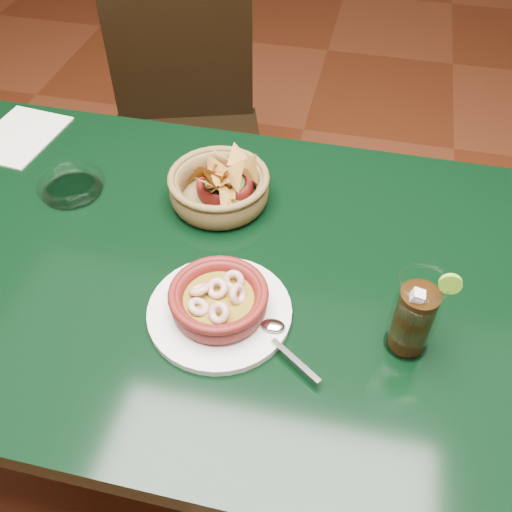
% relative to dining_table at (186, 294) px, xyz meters
% --- Properties ---
extents(ground, '(7.00, 7.00, 0.00)m').
position_rel_dining_table_xyz_m(ground, '(0.00, 0.00, -0.65)').
color(ground, '#471C0C').
rests_on(ground, ground).
extents(dining_table, '(1.20, 0.80, 0.75)m').
position_rel_dining_table_xyz_m(dining_table, '(0.00, 0.00, 0.00)').
color(dining_table, black).
rests_on(dining_table, ground).
extents(dining_chair, '(0.55, 0.55, 0.95)m').
position_rel_dining_table_xyz_m(dining_chair, '(-0.24, 0.71, -0.13)').
color(dining_chair, black).
rests_on(dining_chair, ground).
extents(shrimp_plate, '(0.30, 0.23, 0.07)m').
position_rel_dining_table_xyz_m(shrimp_plate, '(0.10, -0.10, 0.13)').
color(shrimp_plate, silver).
rests_on(shrimp_plate, dining_table).
extents(chip_basket, '(0.22, 0.22, 0.14)m').
position_rel_dining_table_xyz_m(chip_basket, '(0.03, 0.16, 0.13)').
color(chip_basket, brown).
rests_on(chip_basket, dining_table).
extents(guacamole_ramekin, '(0.13, 0.13, 0.04)m').
position_rel_dining_table_xyz_m(guacamole_ramekin, '(0.03, 0.18, 0.12)').
color(guacamole_ramekin, '#53110E').
rests_on(guacamole_ramekin, dining_table).
extents(cola_drink, '(0.14, 0.14, 0.17)m').
position_rel_dining_table_xyz_m(cola_drink, '(0.39, -0.10, 0.17)').
color(cola_drink, white).
rests_on(cola_drink, dining_table).
extents(glass_ashtray, '(0.14, 0.14, 0.03)m').
position_rel_dining_table_xyz_m(glass_ashtray, '(-0.27, 0.13, 0.11)').
color(glass_ashtray, white).
rests_on(glass_ashtray, dining_table).
extents(paper_menu, '(0.17, 0.22, 0.00)m').
position_rel_dining_table_xyz_m(paper_menu, '(-0.47, 0.27, 0.10)').
color(paper_menu, beige).
rests_on(paper_menu, dining_table).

